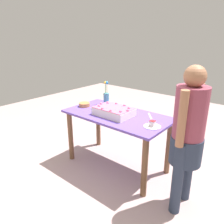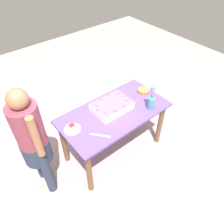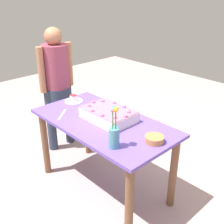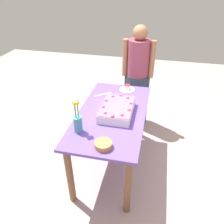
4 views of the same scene
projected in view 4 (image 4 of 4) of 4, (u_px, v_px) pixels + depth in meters
The scene contains 8 objects.
ground_plane at pixel (112, 162), 2.81m from camera, with size 8.00×8.00×0.00m, color #B29592.
dining_table at pixel (112, 123), 2.47m from camera, with size 1.39×0.73×0.76m.
sheet_cake at pixel (117, 109), 2.34m from camera, with size 0.48×0.33×0.13m.
serving_plate_with_slice at pixel (127, 89), 2.83m from camera, with size 0.19×0.19×0.07m.
cake_knife at pixel (103, 94), 2.73m from camera, with size 0.24×0.02×0.00m, color silver.
flower_vase at pixel (78, 121), 2.04m from camera, with size 0.08×0.08×0.34m.
fruit_bowl at pixel (103, 145), 1.91m from camera, with size 0.16×0.16×0.05m, color #BB7944.
person_standing at pixel (138, 71), 3.13m from camera, with size 0.31×0.45×1.49m.
Camera 4 is at (1.95, 0.43, 2.07)m, focal length 35.00 mm.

